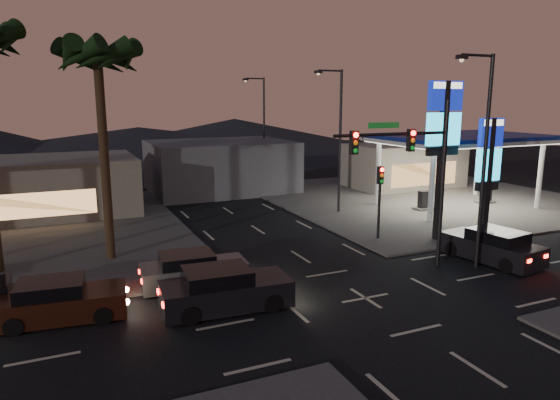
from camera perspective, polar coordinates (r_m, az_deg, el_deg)
name	(u,v)px	position (r m, az deg, el deg)	size (l,w,h in m)	color
ground	(365,298)	(21.14, 9.74, -11.00)	(140.00, 140.00, 0.00)	black
corner_lot_ne	(420,197)	(42.76, 15.74, 0.28)	(24.00, 24.00, 0.12)	#47443F
gas_station	(460,140)	(39.15, 19.88, 6.47)	(12.20, 8.20, 5.47)	silver
convenience_store	(403,166)	(47.54, 13.89, 3.83)	(10.00, 6.00, 4.00)	#726B5B
pylon_sign_tall	(443,129)	(29.21, 18.17, 7.70)	(2.20, 0.35, 9.00)	black
pylon_sign_short	(489,160)	(30.39, 22.75, 4.21)	(1.60, 0.35, 7.00)	black
traffic_signal_mast	(414,162)	(23.57, 15.11, 4.26)	(6.10, 0.39, 8.00)	black
pedestal_signal	(380,191)	(28.89, 11.35, 1.07)	(0.32, 0.39, 4.30)	black
streetlight_near	(482,150)	(24.85, 22.09, 5.31)	(2.14, 0.25, 10.00)	black
streetlight_mid	(338,133)	(35.10, 6.61, 7.61)	(2.14, 0.25, 10.00)	black
streetlight_far	(262,124)	(47.67, -2.07, 8.66)	(2.14, 0.25, 10.00)	black
palm_a	(98,69)	(25.76, -20.07, 13.92)	(4.41, 4.41, 10.86)	black
building_far_west	(14,189)	(38.72, -28.11, 1.15)	(16.00, 8.00, 4.00)	#726B5B
building_far_mid	(221,166)	(44.50, -6.81, 3.85)	(12.00, 9.00, 4.40)	#4C4C51
hill_right	(235,135)	(80.66, -5.21, 7.46)	(50.00, 50.00, 5.00)	black
hill_center	(139,141)	(77.17, -15.86, 6.53)	(60.00, 60.00, 4.00)	black
car_lane_a_front	(224,290)	(19.71, -6.42, -10.18)	(5.21, 2.42, 1.66)	black
car_lane_a_mid	(59,301)	(20.39, -23.94, -10.55)	(4.86, 2.42, 1.54)	black
car_lane_b_front	(193,271)	(22.19, -9.96, -7.97)	(4.75, 2.23, 1.51)	#575759
suv_station	(492,246)	(27.30, 23.07, -4.89)	(2.76, 5.18, 1.65)	black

